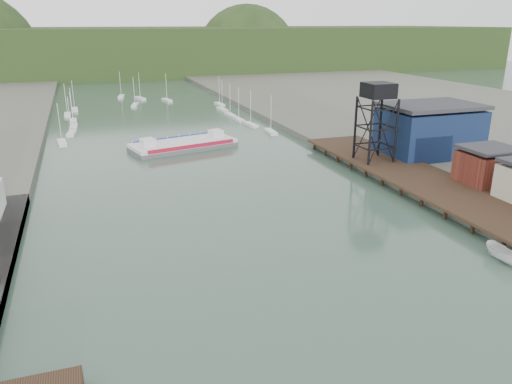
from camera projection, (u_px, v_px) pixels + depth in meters
east_land at (504, 131)px, 142.89m from camera, size 120.00×400.00×3.20m
east_pier at (419, 177)px, 93.94m from camera, size 14.00×70.00×2.45m
lift_tower at (378, 95)px, 100.47m from camera, size 6.50×6.50×16.00m
blue_shed at (429, 130)px, 109.70m from camera, size 20.50×14.50×11.30m
marina_sailboats at (152, 114)px, 166.49m from camera, size 57.71×92.65×0.90m
distant_hills at (107, 54)px, 307.49m from camera, size 500.00×120.00×80.00m
chain_ferry at (183, 144)px, 122.64m from camera, size 27.00×15.78×3.65m
motorboat at (503, 254)px, 64.94m from camera, size 2.43×5.71×2.16m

